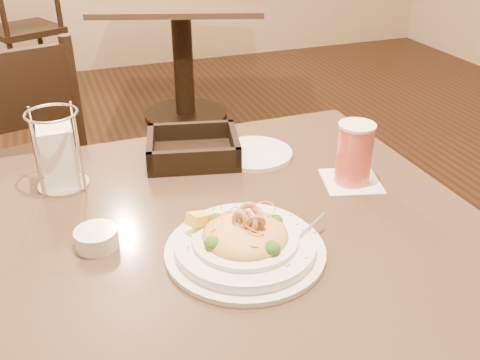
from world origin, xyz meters
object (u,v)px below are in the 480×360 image
object	(u,v)px
bread_basket	(193,150)
dining_chair_far	(25,24)
dining_chair_near	(17,172)
pasta_bowl	(245,241)
napkin_caddy	(59,155)
side_plate	(254,154)
main_table	(243,313)
butter_ramekin	(97,238)
drink_glass	(354,154)
background_table	(182,38)

from	to	relation	value
bread_basket	dining_chair_far	bearing A→B (deg)	97.89
dining_chair_near	pasta_bowl	size ratio (longest dim) A/B	3.06
bread_basket	napkin_caddy	world-z (taller)	napkin_caddy
side_plate	napkin_caddy	bearing A→B (deg)	179.09
main_table	dining_chair_near	size ratio (longest dim) A/B	0.97
butter_ramekin	main_table	bearing A→B (deg)	-3.32
dining_chair_far	drink_glass	world-z (taller)	dining_chair_far
dining_chair_far	bread_basket	bearing A→B (deg)	73.79
dining_chair_near	butter_ramekin	xyz separation A→B (m)	(0.18, -0.83, 0.25)
pasta_bowl	side_plate	xyz separation A→B (m)	(0.16, 0.35, -0.02)
main_table	drink_glass	bearing A→B (deg)	13.37
dining_chair_far	butter_ramekin	bearing A→B (deg)	68.23
dining_chair_far	drink_glass	bearing A→B (deg)	78.62
background_table	dining_chair_far	xyz separation A→B (m)	(-0.86, 0.72, -0.00)
dining_chair_far	side_plate	distance (m)	2.81
background_table	napkin_caddy	xyz separation A→B (m)	(-0.78, -2.03, 0.30)
napkin_caddy	drink_glass	bearing A→B (deg)	-18.68
main_table	napkin_caddy	distance (m)	0.51
dining_chair_near	butter_ramekin	size ratio (longest dim) A/B	12.21
background_table	drink_glass	bearing A→B (deg)	-95.08
dining_chair_far	napkin_caddy	distance (m)	2.77
dining_chair_far	bread_basket	size ratio (longest dim) A/B	3.85
napkin_caddy	side_plate	size ratio (longest dim) A/B	0.95
bread_basket	side_plate	world-z (taller)	bread_basket
dining_chair_near	napkin_caddy	xyz separation A→B (m)	(0.14, -0.59, 0.31)
bread_basket	pasta_bowl	bearing A→B (deg)	-92.45
dining_chair_near	butter_ramekin	distance (m)	0.89
background_table	drink_glass	distance (m)	2.26
dining_chair_far	pasta_bowl	xyz separation A→B (m)	(0.36, -3.11, 0.26)
main_table	butter_ramekin	bearing A→B (deg)	176.68
dining_chair_near	dining_chair_far	size ratio (longest dim) A/B	1.00
main_table	napkin_caddy	size ratio (longest dim) A/B	5.30
background_table	side_plate	world-z (taller)	side_plate
drink_glass	side_plate	bearing A→B (deg)	128.14
side_plate	butter_ramekin	distance (m)	0.46
dining_chair_near	drink_glass	distance (m)	1.11
main_table	side_plate	bearing A→B (deg)	64.32
napkin_caddy	side_plate	bearing A→B (deg)	-0.91
dining_chair_far	bread_basket	distance (m)	2.76
background_table	side_plate	size ratio (longest dim) A/B	6.32
main_table	background_table	xyz separation A→B (m)	(0.47, 2.29, 0.00)
pasta_bowl	bread_basket	world-z (taller)	pasta_bowl
napkin_caddy	pasta_bowl	bearing A→B (deg)	-52.00
pasta_bowl	napkin_caddy	distance (m)	0.45
dining_chair_near	pasta_bowl	bearing A→B (deg)	100.01
main_table	bread_basket	bearing A→B (deg)	93.24
napkin_caddy	dining_chair_far	bearing A→B (deg)	91.71
main_table	drink_glass	xyz separation A→B (m)	(0.27, 0.06, 0.30)
background_table	dining_chair_far	bearing A→B (deg)	140.27
drink_glass	side_plate	size ratio (longest dim) A/B	0.81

